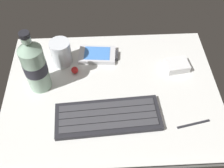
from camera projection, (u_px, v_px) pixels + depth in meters
ground_plane at (112, 93)px, 81.30cm from camera, size 64.00×48.00×2.80cm
keyboard at (108, 117)px, 74.04cm from camera, size 29.57×12.62×1.70cm
handheld_device at (98, 55)px, 88.77cm from camera, size 13.27×8.66×1.50cm
juice_cup at (61, 53)px, 84.69cm from camera, size 6.40×6.40×8.50cm
water_bottle at (35, 65)px, 74.78cm from camera, size 6.73×6.73×20.80cm
charger_block at (177, 65)px, 85.24cm from camera, size 7.73×6.55×2.40cm
trackball_mouse at (75, 70)px, 84.12cm from camera, size 2.20×2.20×2.20cm
stylus_pen at (194, 124)px, 73.23cm from camera, size 9.45×2.57×0.70cm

